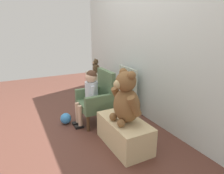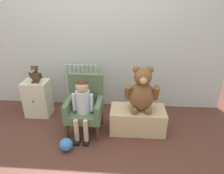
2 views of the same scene
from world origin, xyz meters
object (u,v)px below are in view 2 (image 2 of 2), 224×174
Objects in this scene: radiator at (82,87)px; large_teddy_bear at (142,91)px; low_bench at (137,119)px; small_teddy_bear at (36,75)px; child_figure at (82,100)px; toy_ball at (66,145)px; small_dresser at (38,98)px; child_armchair at (85,105)px.

large_teddy_bear reaches higher than radiator.
low_bench is (0.82, -0.55, -0.19)m from radiator.
large_teddy_bear is 1.43m from small_teddy_bear.
toy_ball is at bearing -115.52° from child_figure.
radiator is 0.68m from small_teddy_bear.
small_teddy_bear is at bearing -26.68° from small_dresser.
child_armchair is 0.81m from small_teddy_bear.
child_armchair is (0.16, -0.57, 0.01)m from radiator.
low_bench is 1.21× the size of large_teddy_bear.
small_dresser is 1.44m from low_bench.
small_teddy_bear is (-0.71, 0.28, 0.28)m from child_armchair.
child_figure is at bearing -90.00° from child_armchair.
small_dresser is 0.73× the size of child_armchair.
child_armchair is at bearing -21.48° from small_teddy_bear.
low_bench is 0.92m from toy_ball.
toy_ball is (0.56, -0.70, -0.55)m from small_teddy_bear.
large_teddy_bear is (0.69, 0.02, 0.21)m from child_armchair.
large_teddy_bear is 3.83× the size of toy_ball.
child_figure reaches higher than toy_ball.
small_teddy_bear reaches higher than toy_ball.
child_armchair is at bearing -74.31° from radiator.
child_armchair is 4.87× the size of toy_ball.
small_dresser is at bearing 169.01° from large_teddy_bear.
child_figure is 1.08× the size of low_bench.
child_armchair reaches higher than toy_ball.
small_teddy_bear is 1.06m from toy_ball.
child_armchair is 3.04× the size of small_teddy_bear.
small_dresser is at bearing 153.32° from small_teddy_bear.
child_figure reaches higher than child_armchair.
radiator reaches higher than small_dresser.
child_armchair is (0.75, -0.30, 0.09)m from small_dresser.
small_dresser is 0.81m from child_armchair.
small_teddy_bear is (-1.37, 0.26, 0.47)m from low_bench.
small_teddy_bear is at bearing 128.90° from toy_ball.
large_teddy_bear is (0.03, -0.00, 0.40)m from low_bench.
child_armchair is at bearing -21.72° from small_dresser.
large_teddy_bear reaches higher than small_teddy_bear.
child_figure reaches higher than low_bench.
small_teddy_bear is (-0.55, -0.29, 0.28)m from radiator.
large_teddy_bear reaches higher than low_bench.
toy_ball is (-0.15, -0.31, -0.41)m from child_figure.
radiator reaches higher than low_bench.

